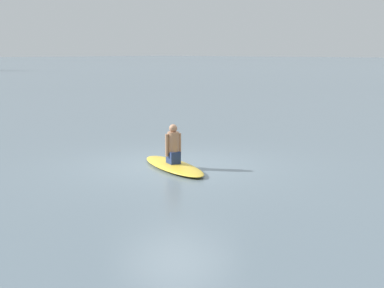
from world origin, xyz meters
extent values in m
plane|color=slate|center=(0.00, 0.00, 0.00)|extent=(400.00, 400.00, 0.00)
ellipsoid|color=gold|center=(-0.13, 0.21, 0.06)|extent=(2.72, 1.67, 0.12)
cube|color=navy|center=(-0.13, 0.21, 0.26)|extent=(0.37, 0.34, 0.28)
cylinder|color=#9E7051|center=(-0.13, 0.21, 0.62)|extent=(0.34, 0.34, 0.47)
sphere|color=#9E7051|center=(-0.13, 0.21, 0.94)|extent=(0.19, 0.19, 0.19)
cylinder|color=#9E7051|center=(-0.07, 0.36, 0.56)|extent=(0.10, 0.10, 0.52)
cylinder|color=#9E7051|center=(-0.19, 0.07, 0.56)|extent=(0.10, 0.10, 0.52)
camera|label=1|loc=(-8.63, 9.14, 2.69)|focal=50.92mm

